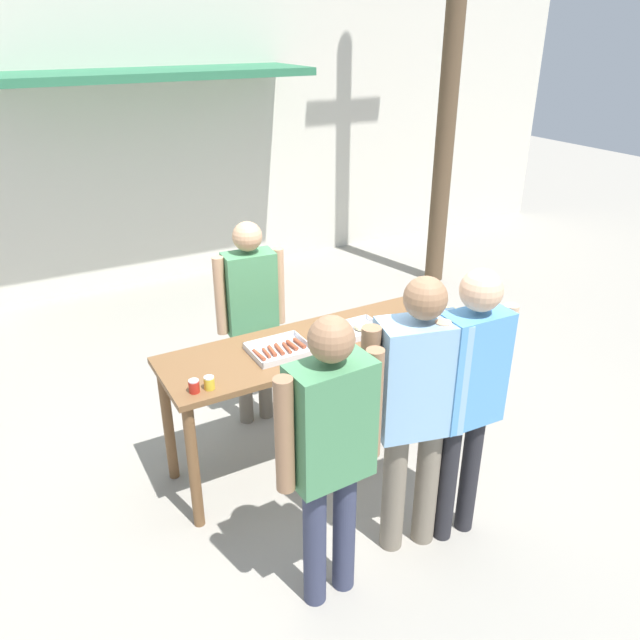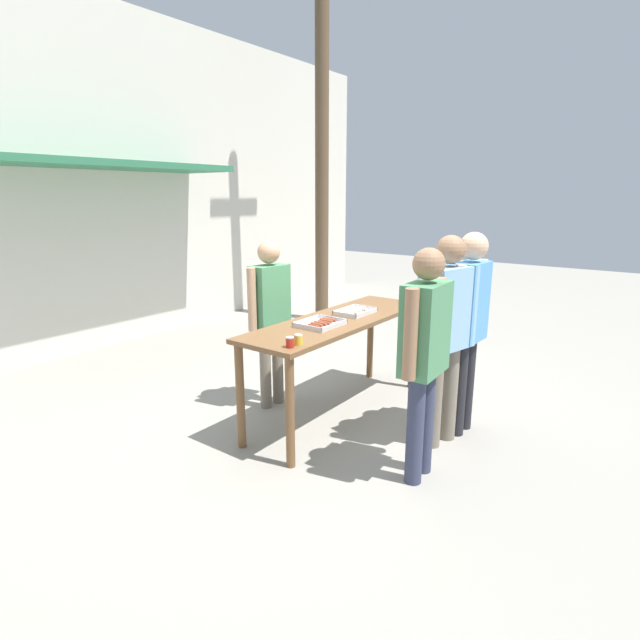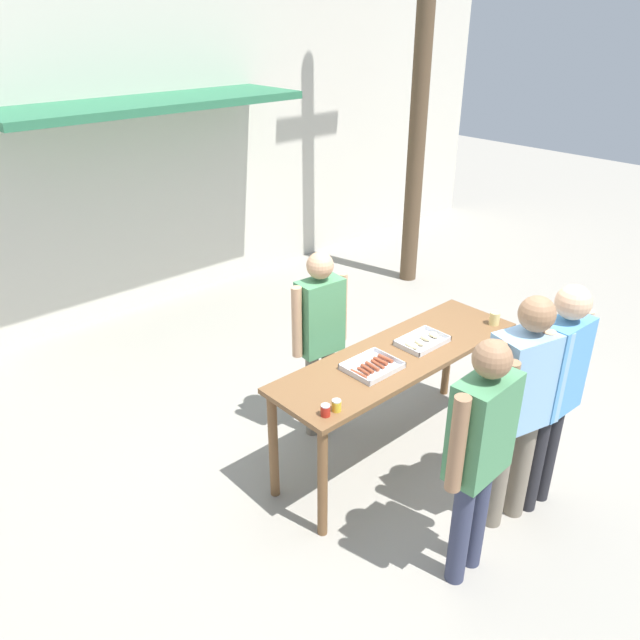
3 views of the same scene
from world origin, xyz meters
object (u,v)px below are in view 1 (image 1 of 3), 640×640
Objects in this scene: person_customer_waiting_in_line at (417,399)px; food_tray_sausages at (280,350)px; condiment_jar_ketchup at (209,383)px; utility_pole at (457,2)px; condiment_jar_mustard at (194,386)px; person_server_behind_table at (251,307)px; food_tray_buns at (352,331)px; beer_cup at (450,315)px; person_customer_with_cup at (470,385)px; person_customer_holding_hotdog at (330,443)px.

food_tray_sausages is at bearing -56.42° from person_customer_waiting_in_line.
condiment_jar_ketchup is 5.02m from utility_pole.
condiment_jar_mustard is 0.05× the size of person_customer_waiting_in_line.
person_server_behind_table reaches higher than condiment_jar_ketchup.
food_tray_buns is 3.64× the size of beer_cup.
person_server_behind_table is 0.27× the size of utility_pole.
person_server_behind_table is (0.08, 0.65, 0.03)m from food_tray_sausages.
condiment_jar_mustard and condiment_jar_ketchup have the same top height.
person_server_behind_table is 4.13m from utility_pole.
food_tray_sausages is 1.26m from person_customer_with_cup.
condiment_jar_ketchup reaches higher than food_tray_sausages.
person_customer_waiting_in_line is at bearing -75.79° from person_server_behind_table.
person_customer_waiting_in_line is at bearing -138.18° from beer_cup.
food_tray_sausages is 0.68m from condiment_jar_mustard.
person_customer_holding_hotdog is at bearing -135.20° from utility_pole.
food_tray_sausages is 1.27m from beer_cup.
person_customer_holding_hotdog is 0.98× the size of person_customer_waiting_in_line.
person_customer_with_cup is 0.31m from person_customer_waiting_in_line.
beer_cup reaches higher than condiment_jar_ketchup.
person_customer_with_cup is (0.10, -1.07, 0.11)m from food_tray_buns.
condiment_jar_mustard is 0.75× the size of beer_cup.
utility_pole is (3.78, 2.56, 2.08)m from condiment_jar_ketchup.
condiment_jar_mustard is at bearing -162.83° from food_tray_sausages.
person_customer_with_cup is (0.90, 0.02, 0.05)m from person_customer_holding_hotdog.
condiment_jar_mustard reaches higher than food_tray_sausages.
food_tray_sausages is 0.22× the size of person_customer_waiting_in_line.
food_tray_buns is at bearing -49.27° from person_server_behind_table.
utility_pole is at bearing 52.30° from beer_cup.
condiment_jar_mustard is at bearing -146.55° from utility_pole.
person_customer_waiting_in_line is (-0.30, 0.07, -0.03)m from person_customer_with_cup.
person_customer_holding_hotdog is (0.40, -0.89, 0.04)m from condiment_jar_mustard.
condiment_jar_mustard is 1.00× the size of condiment_jar_ketchup.
condiment_jar_mustard is 1.28m from person_customer_waiting_in_line.
food_tray_buns is 0.07× the size of utility_pole.
person_server_behind_table is at bearing -69.48° from person_customer_with_cup.
person_customer_holding_hotdog reaches higher than person_server_behind_table.
person_customer_with_cup is 4.73m from utility_pole.
person_customer_holding_hotdog is at bearing -126.36° from food_tray_buns.
condiment_jar_ketchup is at bearing -73.68° from person_customer_holding_hotdog.
beer_cup is 1.21m from person_customer_waiting_in_line.
condiment_jar_mustard is 0.05× the size of person_customer_holding_hotdog.
person_customer_with_cup is at bearing -58.67° from food_tray_sausages.
food_tray_sausages is at bearing 179.89° from food_tray_buns.
food_tray_sausages is at bearing -92.13° from person_server_behind_table.
person_customer_waiting_in_line is 0.29× the size of utility_pole.
food_tray_sausages is at bearing 17.17° from condiment_jar_mustard.
food_tray_buns is 4.88× the size of condiment_jar_ketchup.
food_tray_buns is (0.55, -0.00, 0.01)m from food_tray_sausages.
utility_pole is at bearing 33.41° from person_server_behind_table.
utility_pole is (2.87, 3.35, 2.03)m from person_customer_waiting_in_line.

